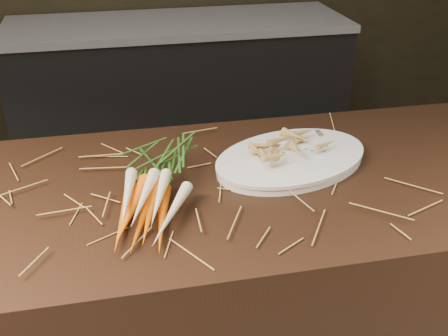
% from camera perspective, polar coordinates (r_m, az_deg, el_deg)
% --- Properties ---
extents(main_counter, '(2.40, 0.70, 0.90)m').
position_cam_1_polar(main_counter, '(1.56, -5.59, -16.66)').
color(main_counter, black).
rests_on(main_counter, ground).
extents(back_counter, '(1.82, 0.62, 0.84)m').
position_cam_1_polar(back_counter, '(3.22, -4.48, 7.43)').
color(back_counter, black).
rests_on(back_counter, ground).
extents(straw_bedding, '(1.40, 0.60, 0.02)m').
position_cam_1_polar(straw_bedding, '(1.28, -6.52, -1.82)').
color(straw_bedding, '#A67E40').
rests_on(straw_bedding, main_counter).
extents(root_veg_bunch, '(0.23, 0.46, 0.08)m').
position_cam_1_polar(root_veg_bunch, '(1.24, -7.25, -1.13)').
color(root_veg_bunch, '#EA5400').
rests_on(root_veg_bunch, main_counter).
extents(serving_platter, '(0.47, 0.40, 0.02)m').
position_cam_1_polar(serving_platter, '(1.39, 6.83, 0.78)').
color(serving_platter, white).
rests_on(serving_platter, main_counter).
extents(roasted_veg_heap, '(0.24, 0.20, 0.04)m').
position_cam_1_polar(roasted_veg_heap, '(1.37, 6.91, 2.01)').
color(roasted_veg_heap, '#AE9145').
rests_on(roasted_veg_heap, serving_platter).
extents(serving_fork, '(0.01, 0.15, 0.00)m').
position_cam_1_polar(serving_fork, '(1.46, 11.64, 2.34)').
color(serving_fork, silver).
rests_on(serving_fork, serving_platter).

